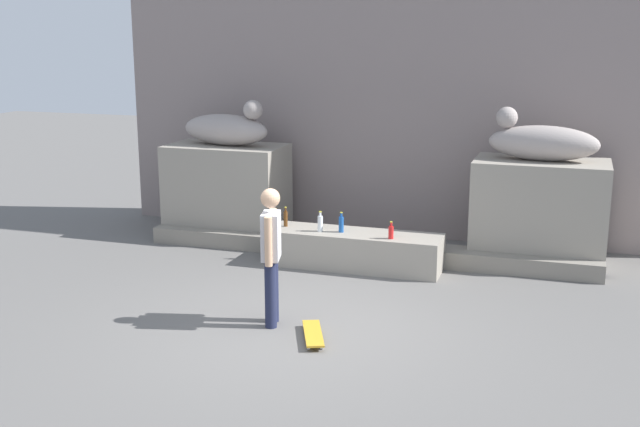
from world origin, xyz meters
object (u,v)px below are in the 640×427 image
at_px(statue_reclining_right, 541,141).
at_px(bottle_blue, 341,224).
at_px(bottle_brown, 286,218).
at_px(bottle_clear, 320,223).
at_px(skater, 271,251).
at_px(skateboard, 313,334).
at_px(bottle_red, 391,232).
at_px(statue_reclining_left, 227,128).

distance_m(statue_reclining_right, bottle_blue, 3.19).
relative_size(bottle_brown, bottle_blue, 1.00).
height_order(statue_reclining_right, bottle_blue, statue_reclining_right).
distance_m(bottle_clear, bottle_blue, 0.31).
distance_m(skater, bottle_brown, 2.72).
bearing_deg(skater, statue_reclining_right, -51.93).
distance_m(skateboard, bottle_brown, 3.26).
height_order(skater, bottle_clear, skater).
bearing_deg(bottle_clear, bottle_red, -4.60).
height_order(skateboard, bottle_red, bottle_red).
distance_m(skateboard, bottle_clear, 2.93).
bearing_deg(bottle_brown, bottle_clear, -12.11).
xyz_separation_m(skateboard, bottle_red, (0.29, 2.66, 0.57)).
relative_size(statue_reclining_left, skater, 1.00).
height_order(statue_reclining_left, statue_reclining_right, same).
distance_m(statue_reclining_right, bottle_red, 2.63).
distance_m(statue_reclining_left, bottle_red, 3.58).
bearing_deg(skater, bottle_brown, 2.80).
bearing_deg(bottle_blue, statue_reclining_left, 153.87).
xyz_separation_m(skater, bottle_brown, (-0.78, 2.59, -0.26)).
bearing_deg(bottle_red, bottle_blue, 169.81).
xyz_separation_m(statue_reclining_left, bottle_clear, (2.02, -1.19, -1.19)).
bearing_deg(bottle_blue, bottle_clear, -170.22).
bearing_deg(bottle_brown, skateboard, -64.01).
xyz_separation_m(statue_reclining_right, skater, (-2.85, -3.66, -0.93)).
height_order(statue_reclining_left, bottle_red, statue_reclining_left).
bearing_deg(statue_reclining_left, skater, -49.24).
bearing_deg(bottle_clear, skater, -85.61).
bearing_deg(bottle_red, skater, -110.94).
bearing_deg(bottle_blue, statue_reclining_right, 22.86).
distance_m(statue_reclining_left, bottle_blue, 2.85).
distance_m(statue_reclining_left, statue_reclining_right, 5.05).
bearing_deg(skater, bottle_blue, -16.81).
bearing_deg(statue_reclining_left, bottle_brown, -27.24).
bearing_deg(skater, skateboard, -129.26).
height_order(skateboard, bottle_brown, bottle_brown).
relative_size(skater, bottle_brown, 5.50).
bearing_deg(skateboard, statue_reclining_right, -51.99).
xyz_separation_m(statue_reclining_left, skater, (2.21, -3.65, -0.93)).
bearing_deg(bottle_clear, bottle_brown, 167.89).
relative_size(statue_reclining_left, bottle_blue, 5.51).
bearing_deg(bottle_brown, statue_reclining_left, 143.13).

